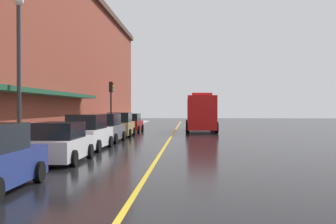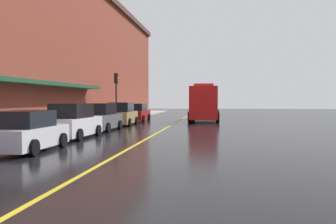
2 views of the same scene
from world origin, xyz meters
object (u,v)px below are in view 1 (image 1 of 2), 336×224
at_px(parked_car_2, 88,133).
at_px(parking_meter_1, 74,128).
at_px(parked_car_3, 106,129).
at_px(traffic_light_near, 111,97).
at_px(parked_car_4, 120,125).
at_px(parking_meter_0, 115,121).
at_px(street_lamp_left, 19,58).
at_px(parked_car_5, 130,123).
at_px(fire_truck, 201,113).
at_px(parked_car_1, 61,143).

xyz_separation_m(parked_car_2, parking_meter_1, (-1.34, 2.22, 0.19)).
xyz_separation_m(parked_car_3, traffic_light_near, (-1.26, 8.44, 2.30)).
distance_m(parked_car_4, parking_meter_0, 5.64).
height_order(parking_meter_1, street_lamp_left, street_lamp_left).
xyz_separation_m(parking_meter_0, traffic_light_near, (0.06, -2.36, 2.10)).
relative_size(parked_car_2, parked_car_3, 1.05).
height_order(parked_car_4, parked_car_5, parked_car_4).
xyz_separation_m(parked_car_5, traffic_light_near, (-1.28, -2.68, 2.36)).
relative_size(parked_car_4, fire_truck, 0.49).
relative_size(parked_car_5, parking_meter_1, 3.29).
bearing_deg(parked_car_5, parking_meter_1, 175.25).
height_order(parking_meter_0, parking_meter_1, same).
bearing_deg(parking_meter_0, fire_truck, 13.57).
relative_size(parked_car_3, parked_car_5, 0.96).
bearing_deg(parked_car_2, parked_car_1, -176.30).
height_order(fire_truck, parking_meter_1, fire_truck).
bearing_deg(parked_car_1, parked_car_2, 1.67).
xyz_separation_m(street_lamp_left, traffic_light_near, (0.66, 17.73, -1.24)).
distance_m(parked_car_1, traffic_light_near, 18.73).
height_order(parked_car_2, parked_car_5, parked_car_2).
bearing_deg(parked_car_2, street_lamp_left, 157.95).
bearing_deg(parked_car_4, parked_car_2, 178.93).
distance_m(parked_car_5, fire_truck, 6.73).
distance_m(parked_car_2, parked_car_3, 4.96).
relative_size(parking_meter_1, traffic_light_near, 0.31).
height_order(parked_car_1, parked_car_4, parked_car_4).
distance_m(parked_car_2, parking_meter_1, 2.60).
bearing_deg(street_lamp_left, parked_car_1, -21.04).
xyz_separation_m(parked_car_1, parking_meter_1, (-1.48, 7.35, 0.28)).
height_order(parking_meter_1, traffic_light_near, traffic_light_near).
bearing_deg(parked_car_5, parked_car_1, -178.84).
relative_size(parked_car_4, traffic_light_near, 1.00).
xyz_separation_m(parked_car_4, parking_meter_1, (-1.35, -8.07, 0.20)).
height_order(parked_car_3, fire_truck, fire_truck).
xyz_separation_m(parked_car_2, street_lamp_left, (-1.94, -4.33, 3.52)).
distance_m(parked_car_2, fire_truck, 18.82).
bearing_deg(parked_car_1, traffic_light_near, 4.43).
height_order(parked_car_1, fire_truck, fire_truck).
xyz_separation_m(parked_car_1, parked_car_3, (-0.17, 10.09, 0.08)).
xyz_separation_m(fire_truck, parking_meter_1, (-7.82, -15.43, -0.63)).
distance_m(parking_meter_0, traffic_light_near, 3.16).
bearing_deg(parked_car_1, parking_meter_1, 11.46).
xyz_separation_m(parked_car_5, street_lamp_left, (-1.94, -20.40, 3.60)).
relative_size(parking_meter_1, street_lamp_left, 0.19).
bearing_deg(parking_meter_0, parked_car_5, 13.31).
xyz_separation_m(parked_car_3, parking_meter_1, (-1.32, -2.74, 0.20)).
distance_m(parked_car_3, parked_car_5, 11.12).
height_order(fire_truck, street_lamp_left, street_lamp_left).
height_order(parked_car_4, traffic_light_near, traffic_light_near).
xyz_separation_m(fire_truck, street_lamp_left, (-8.42, -21.98, 2.71)).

